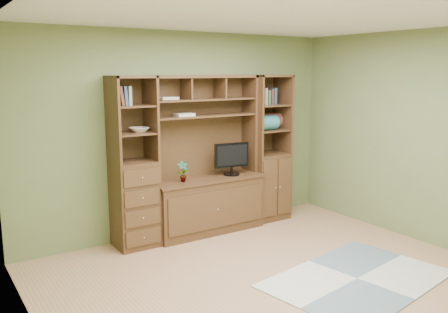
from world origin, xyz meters
TOP-DOWN VIEW (x-y plane):
  - room at (0.00, 0.00)m, footprint 4.60×4.10m
  - center_hutch at (0.20, 1.73)m, footprint 1.54×0.53m
  - left_tower at (-0.80, 1.77)m, footprint 0.50×0.45m
  - right_tower at (1.22, 1.77)m, footprint 0.55×0.45m
  - rug at (0.70, -0.37)m, footprint 2.02×1.51m
  - monitor at (0.56, 1.70)m, footprint 0.51×0.29m
  - orchid at (-0.18, 1.70)m, footprint 0.14×0.09m
  - magazines at (-0.08, 1.82)m, footprint 0.23×0.17m
  - bowl at (-0.72, 1.77)m, footprint 0.22×0.22m
  - blanket_teal at (1.13, 1.73)m, footprint 0.35×0.21m
  - blanket_red at (1.33, 1.85)m, footprint 0.40×0.22m

SIDE VIEW (x-z plane):
  - rug at x=0.70m, z-range 0.00..0.01m
  - orchid at x=-0.18m, z-range 0.73..0.99m
  - center_hutch at x=0.20m, z-range 0.00..2.05m
  - left_tower at x=-0.80m, z-range 0.00..2.05m
  - right_tower at x=1.22m, z-range 0.00..2.05m
  - monitor at x=0.56m, z-range 0.73..1.33m
  - room at x=0.00m, z-range -0.02..2.62m
  - blanket_teal at x=1.13m, z-range 1.29..1.50m
  - blanket_red at x=1.33m, z-range 1.29..1.51m
  - bowl at x=-0.72m, z-range 1.39..1.45m
  - magazines at x=-0.08m, z-range 1.54..1.58m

